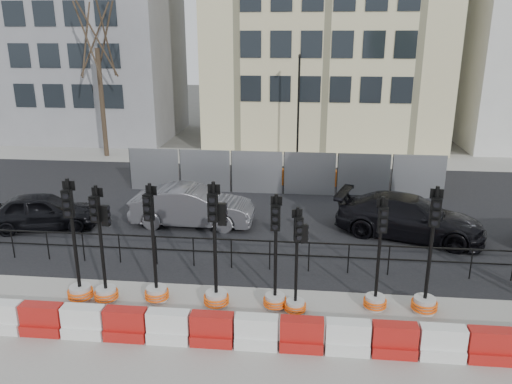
# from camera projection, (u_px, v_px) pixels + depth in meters

# --- Properties ---
(ground) EXTENTS (120.00, 120.00, 0.00)m
(ground) POSITION_uv_depth(u_px,v_px,m) (266.00, 289.00, 14.40)
(ground) COLOR #51514C
(ground) RESTS_ON ground
(sidewalk_near) EXTENTS (40.00, 6.00, 0.02)m
(sidewalk_near) POSITION_uv_depth(u_px,v_px,m) (256.00, 351.00, 11.56)
(sidewalk_near) COLOR gray
(sidewalk_near) RESTS_ON ground
(road) EXTENTS (40.00, 14.00, 0.03)m
(road) POSITION_uv_depth(u_px,v_px,m) (280.00, 208.00, 21.04)
(road) COLOR black
(road) RESTS_ON ground
(sidewalk_far) EXTENTS (40.00, 4.00, 0.02)m
(sidewalk_far) POSITION_uv_depth(u_px,v_px,m) (289.00, 158.00, 29.57)
(sidewalk_far) COLOR gray
(sidewalk_far) RESTS_ON ground
(building_grey) EXTENTS (11.00, 9.06, 14.00)m
(building_grey) POSITION_uv_depth(u_px,v_px,m) (92.00, 35.00, 34.52)
(building_grey) COLOR gray
(building_grey) RESTS_ON ground
(building_cream) EXTENTS (15.00, 10.06, 18.00)m
(building_cream) POSITION_uv_depth(u_px,v_px,m) (326.00, 3.00, 32.34)
(building_cream) COLOR beige
(building_cream) RESTS_ON ground
(kerb_railing) EXTENTS (18.00, 0.04, 1.00)m
(kerb_railing) POSITION_uv_depth(u_px,v_px,m) (270.00, 250.00, 15.34)
(kerb_railing) COLOR black
(kerb_railing) RESTS_ON ground
(heras_fencing) EXTENTS (14.33, 1.72, 2.00)m
(heras_fencing) POSITION_uv_depth(u_px,v_px,m) (296.00, 176.00, 23.51)
(heras_fencing) COLOR gray
(heras_fencing) RESTS_ON ground
(lamp_post_far) EXTENTS (0.12, 0.56, 6.00)m
(lamp_post_far) POSITION_uv_depth(u_px,v_px,m) (298.00, 106.00, 27.59)
(lamp_post_far) COLOR black
(lamp_post_far) RESTS_ON ground
(tree_bare_far) EXTENTS (2.00, 2.00, 9.00)m
(tree_bare_far) POSITION_uv_depth(u_px,v_px,m) (96.00, 41.00, 28.18)
(tree_bare_far) COLOR #473828
(tree_bare_far) RESTS_ON ground
(barrier_row) EXTENTS (15.70, 0.50, 0.80)m
(barrier_row) POSITION_uv_depth(u_px,v_px,m) (257.00, 333.00, 11.64)
(barrier_row) COLOR #B4260E
(barrier_row) RESTS_ON ground
(traffic_signal_a) EXTENTS (0.69, 0.69, 3.50)m
(traffic_signal_a) POSITION_uv_depth(u_px,v_px,m) (78.00, 277.00, 13.57)
(traffic_signal_a) COLOR #B9B9B5
(traffic_signal_a) RESTS_ON ground
(traffic_signal_b) EXTENTS (0.66, 0.66, 3.34)m
(traffic_signal_b) POSITION_uv_depth(u_px,v_px,m) (105.00, 275.00, 13.49)
(traffic_signal_b) COLOR #B9B9B5
(traffic_signal_b) RESTS_ON ground
(traffic_signal_c) EXTENTS (0.67, 0.67, 3.38)m
(traffic_signal_c) POSITION_uv_depth(u_px,v_px,m) (156.00, 278.00, 13.54)
(traffic_signal_c) COLOR #B9B9B5
(traffic_signal_c) RESTS_ON ground
(traffic_signal_d) EXTENTS (0.69, 0.69, 3.51)m
(traffic_signal_d) POSITION_uv_depth(u_px,v_px,m) (216.00, 279.00, 13.22)
(traffic_signal_d) COLOR #B9B9B5
(traffic_signal_d) RESTS_ON ground
(traffic_signal_e) EXTENTS (0.63, 0.63, 3.21)m
(traffic_signal_e) POSITION_uv_depth(u_px,v_px,m) (275.00, 286.00, 13.19)
(traffic_signal_e) COLOR #B9B9B5
(traffic_signal_e) RESTS_ON ground
(traffic_signal_f) EXTENTS (0.58, 0.58, 2.95)m
(traffic_signal_f) POSITION_uv_depth(u_px,v_px,m) (296.00, 289.00, 12.96)
(traffic_signal_f) COLOR #B9B9B5
(traffic_signal_f) RESTS_ON ground
(traffic_signal_g) EXTENTS (0.62, 0.62, 3.16)m
(traffic_signal_g) POSITION_uv_depth(u_px,v_px,m) (376.00, 287.00, 13.15)
(traffic_signal_g) COLOR #B9B9B5
(traffic_signal_g) RESTS_ON ground
(traffic_signal_h) EXTENTS (0.69, 0.69, 3.48)m
(traffic_signal_h) POSITION_uv_depth(u_px,v_px,m) (426.00, 288.00, 12.97)
(traffic_signal_h) COLOR #B9B9B5
(traffic_signal_h) RESTS_ON ground
(car_a) EXTENTS (3.48, 4.81, 1.39)m
(car_a) POSITION_uv_depth(u_px,v_px,m) (43.00, 211.00, 18.70)
(car_a) COLOR black
(car_a) RESTS_ON ground
(car_b) EXTENTS (1.71, 4.67, 1.53)m
(car_b) POSITION_uv_depth(u_px,v_px,m) (192.00, 206.00, 19.02)
(car_b) COLOR #49484D
(car_b) RESTS_ON ground
(car_c) EXTENTS (5.16, 6.45, 1.51)m
(car_c) POSITION_uv_depth(u_px,v_px,m) (409.00, 217.00, 17.91)
(car_c) COLOR black
(car_c) RESTS_ON ground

